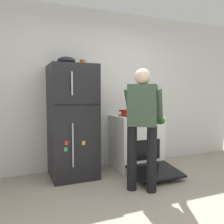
# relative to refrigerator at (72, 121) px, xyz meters

# --- Properties ---
(ground) EXTENTS (8.00, 8.00, 0.00)m
(ground) POSITION_rel_refrigerator_xyz_m (0.52, -1.57, -0.85)
(ground) COLOR #9E9384
(kitchen_wall_back) EXTENTS (6.00, 0.10, 2.70)m
(kitchen_wall_back) POSITION_rel_refrigerator_xyz_m (0.52, 0.38, 0.50)
(kitchen_wall_back) COLOR silver
(kitchen_wall_back) RESTS_ON ground
(refrigerator) EXTENTS (0.68, 0.72, 1.71)m
(refrigerator) POSITION_rel_refrigerator_xyz_m (0.00, 0.00, 0.00)
(refrigerator) COLOR black
(refrigerator) RESTS_ON ground
(stove_range) EXTENTS (0.76, 1.22, 0.91)m
(stove_range) POSITION_rel_refrigerator_xyz_m (1.11, -0.02, -0.41)
(stove_range) COLOR white
(stove_range) RESTS_ON ground
(person_cook) EXTENTS (0.64, 0.67, 1.60)m
(person_cook) POSITION_rel_refrigerator_xyz_m (0.72, -0.88, 0.10)
(person_cook) COLOR black
(person_cook) RESTS_ON ground
(red_pot) EXTENTS (0.37, 0.27, 0.10)m
(red_pot) POSITION_rel_refrigerator_xyz_m (0.95, -0.05, 0.11)
(red_pot) COLOR red
(red_pot) RESTS_ON stove_range
(coffee_mug) EXTENTS (0.11, 0.08, 0.10)m
(coffee_mug) POSITION_rel_refrigerator_xyz_m (0.18, 0.05, 0.90)
(coffee_mug) COLOR #B24C1E
(coffee_mug) RESTS_ON refrigerator
(pepper_mill) EXTENTS (0.05, 0.05, 0.19)m
(pepper_mill) POSITION_rel_refrigerator_xyz_m (1.41, 0.20, 0.15)
(pepper_mill) COLOR brown
(pepper_mill) RESTS_ON stove_range
(mixing_bowl) EXTENTS (0.27, 0.27, 0.12)m
(mixing_bowl) POSITION_rel_refrigerator_xyz_m (-0.08, 0.00, 0.91)
(mixing_bowl) COLOR black
(mixing_bowl) RESTS_ON refrigerator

